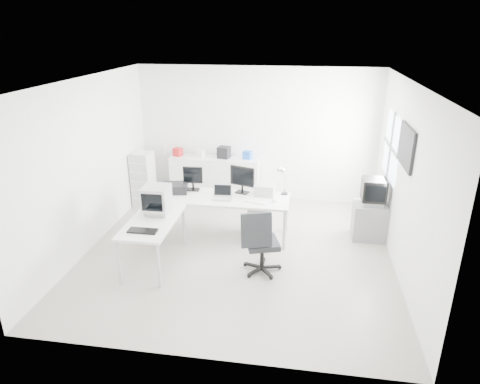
% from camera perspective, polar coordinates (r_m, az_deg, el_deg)
% --- Properties ---
extents(floor, '(5.00, 5.00, 0.01)m').
position_cam_1_polar(floor, '(7.25, -0.25, -7.96)').
color(floor, beige).
rests_on(floor, ground).
extents(ceiling, '(5.00, 5.00, 0.01)m').
position_cam_1_polar(ceiling, '(6.36, -0.29, 14.60)').
color(ceiling, white).
rests_on(ceiling, back_wall).
extents(back_wall, '(5.00, 0.02, 2.80)m').
position_cam_1_polar(back_wall, '(9.05, 2.26, 7.62)').
color(back_wall, silver).
rests_on(back_wall, floor).
extents(left_wall, '(0.02, 5.00, 2.80)m').
position_cam_1_polar(left_wall, '(7.47, -19.59, 3.38)').
color(left_wall, silver).
rests_on(left_wall, floor).
extents(right_wall, '(0.02, 5.00, 2.80)m').
position_cam_1_polar(right_wall, '(6.77, 21.14, 1.36)').
color(right_wall, silver).
rests_on(right_wall, floor).
extents(window, '(0.02, 1.20, 1.10)m').
position_cam_1_polar(window, '(7.83, 19.53, 5.71)').
color(window, white).
rests_on(window, right_wall).
extents(wall_picture, '(0.04, 0.90, 0.60)m').
position_cam_1_polar(wall_picture, '(6.71, 21.29, 5.67)').
color(wall_picture, black).
rests_on(wall_picture, right_wall).
extents(main_desk, '(2.40, 0.80, 0.75)m').
position_cam_1_polar(main_desk, '(7.62, -2.59, -3.26)').
color(main_desk, white).
rests_on(main_desk, floor).
extents(side_desk, '(0.70, 1.40, 0.75)m').
position_cam_1_polar(side_desk, '(6.89, -11.40, -6.52)').
color(side_desk, white).
rests_on(side_desk, floor).
extents(drawer_pedestal, '(0.40, 0.50, 0.60)m').
position_cam_1_polar(drawer_pedestal, '(7.60, 2.69, -3.96)').
color(drawer_pedestal, white).
rests_on(drawer_pedestal, floor).
extents(inkjet_printer, '(0.50, 0.42, 0.16)m').
position_cam_1_polar(inkjet_printer, '(7.74, -8.68, 0.54)').
color(inkjet_printer, black).
rests_on(inkjet_printer, main_desk).
extents(lcd_monitor_small, '(0.36, 0.22, 0.44)m').
position_cam_1_polar(lcd_monitor_small, '(7.75, -6.29, 1.79)').
color(lcd_monitor_small, black).
rests_on(lcd_monitor_small, main_desk).
extents(lcd_monitor_large, '(0.50, 0.33, 0.48)m').
position_cam_1_polar(lcd_monitor_large, '(7.56, 0.31, 1.59)').
color(lcd_monitor_large, black).
rests_on(lcd_monitor_large, main_desk).
extents(laptop, '(0.38, 0.39, 0.24)m').
position_cam_1_polar(laptop, '(7.33, -2.42, -0.11)').
color(laptop, '#B7B7BA').
rests_on(laptop, main_desk).
extents(white_keyboard, '(0.39, 0.21, 0.02)m').
position_cam_1_polar(white_keyboard, '(7.24, 2.18, -1.33)').
color(white_keyboard, white).
rests_on(white_keyboard, main_desk).
extents(white_mouse, '(0.07, 0.07, 0.07)m').
position_cam_1_polar(white_mouse, '(7.25, 4.58, -1.14)').
color(white_mouse, white).
rests_on(white_mouse, main_desk).
extents(laser_printer, '(0.35, 0.30, 0.20)m').
position_cam_1_polar(laser_printer, '(7.54, 3.28, 0.33)').
color(laser_printer, '#A5A5A5').
rests_on(laser_printer, main_desk).
extents(desk_lamp, '(0.17, 0.17, 0.50)m').
position_cam_1_polar(desk_lamp, '(7.54, 6.01, 1.49)').
color(desk_lamp, silver).
rests_on(desk_lamp, main_desk).
extents(crt_monitor, '(0.45, 0.45, 0.51)m').
position_cam_1_polar(crt_monitor, '(6.84, -11.08, -0.87)').
color(crt_monitor, '#B7B7BA').
rests_on(crt_monitor, side_desk).
extents(black_keyboard, '(0.43, 0.17, 0.03)m').
position_cam_1_polar(black_keyboard, '(6.39, -12.85, -5.07)').
color(black_keyboard, black).
rests_on(black_keyboard, side_desk).
extents(office_chair, '(0.77, 0.77, 1.06)m').
position_cam_1_polar(office_chair, '(6.48, 3.00, -6.41)').
color(office_chair, '#27292C').
rests_on(office_chair, floor).
extents(tv_cabinet, '(0.60, 0.49, 0.65)m').
position_cam_1_polar(tv_cabinet, '(7.90, 16.94, -3.72)').
color(tv_cabinet, slate).
rests_on(tv_cabinet, floor).
extents(crt_tv, '(0.50, 0.48, 0.45)m').
position_cam_1_polar(crt_tv, '(7.69, 17.38, 0.01)').
color(crt_tv, black).
rests_on(crt_tv, tv_cabinet).
extents(sideboard, '(1.89, 0.47, 0.94)m').
position_cam_1_polar(sideboard, '(9.21, -3.34, 1.81)').
color(sideboard, white).
rests_on(sideboard, floor).
extents(clutter_box_a, '(0.22, 0.21, 0.17)m').
position_cam_1_polar(clutter_box_a, '(9.24, -8.29, 5.31)').
color(clutter_box_a, '#B0191A').
rests_on(clutter_box_a, sideboard).
extents(clutter_box_b, '(0.20, 0.19, 0.16)m').
position_cam_1_polar(clutter_box_b, '(9.11, -5.26, 5.18)').
color(clutter_box_b, white).
rests_on(clutter_box_b, sideboard).
extents(clutter_box_c, '(0.28, 0.26, 0.24)m').
position_cam_1_polar(clutter_box_c, '(8.99, -2.16, 5.30)').
color(clutter_box_c, black).
rests_on(clutter_box_c, sideboard).
extents(clutter_box_d, '(0.20, 0.19, 0.17)m').
position_cam_1_polar(clutter_box_d, '(8.92, 1.01, 4.95)').
color(clutter_box_d, blue).
rests_on(clutter_box_d, sideboard).
extents(clutter_bottle, '(0.07, 0.07, 0.22)m').
position_cam_1_polar(clutter_bottle, '(9.36, -9.99, 5.58)').
color(clutter_bottle, white).
rests_on(clutter_bottle, sideboard).
extents(filing_cabinet, '(0.39, 0.47, 1.12)m').
position_cam_1_polar(filing_cabinet, '(9.13, -12.76, 1.70)').
color(filing_cabinet, white).
rests_on(filing_cabinet, floor).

